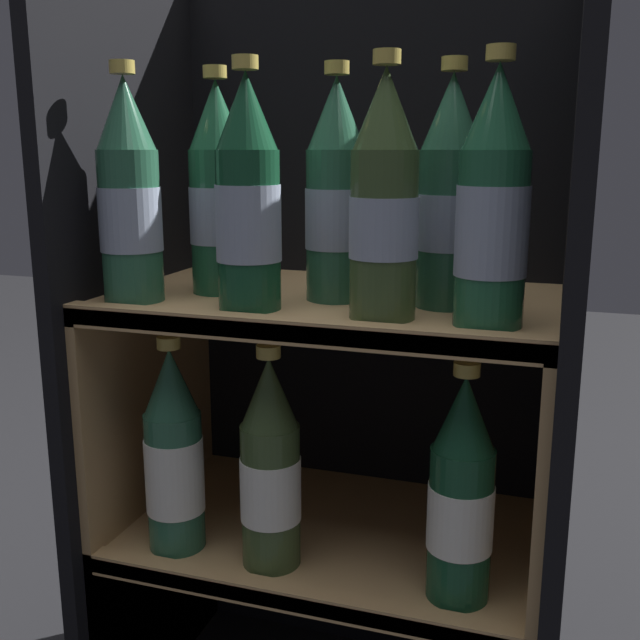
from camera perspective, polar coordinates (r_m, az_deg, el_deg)
The scene contains 15 objects.
fridge_back_wall at distance 1.07m, azimuth 3.66°, elevation -0.77°, with size 0.56×0.02×1.00m, color black.
fridge_side_left at distance 1.02m, azimuth -13.70°, elevation -1.80°, with size 0.02×0.36×1.00m, color black.
fridge_side_right at distance 0.87m, azimuth 18.18°, elevation -4.56°, with size 0.02×0.36×1.00m, color black.
shelf_lower at distance 1.02m, azimuth 0.73°, elevation -18.73°, with size 0.52×0.32×0.28m.
shelf_upper at distance 0.93m, azimuth 0.82°, elevation -8.65°, with size 0.52×0.32×0.58m.
bottle_upper_front_0 at distance 0.87m, azimuth -14.32°, elevation 8.95°, with size 0.07×0.07×0.26m.
bottle_upper_front_1 at distance 0.80m, azimuth -5.50°, elevation 8.93°, with size 0.07×0.07×0.26m.
bottle_upper_front_2 at distance 0.76m, azimuth 4.91°, elevation 8.82°, with size 0.07×0.07×0.26m.
bottle_upper_front_3 at distance 0.74m, azimuth 13.04°, elevation 8.30°, with size 0.07×0.07×0.26m.
bottle_upper_back_0 at distance 0.91m, azimuth -7.74°, elevation 9.38°, with size 0.07×0.07×0.26m.
bottle_upper_back_1 at distance 0.85m, azimuth 1.24°, elevation 9.28°, with size 0.07×0.07×0.26m.
bottle_upper_back_2 at distance 0.82m, azimuth 9.83°, elevation 9.01°, with size 0.07×0.07×0.26m.
bottle_lower_front_0 at distance 0.92m, azimuth -11.07°, elevation -10.23°, with size 0.07×0.07×0.26m.
bottle_lower_front_1 at distance 0.87m, azimuth -3.80°, elevation -11.33°, with size 0.07×0.07×0.26m.
bottle_lower_front_2 at distance 0.82m, azimuth 10.70°, elevation -13.07°, with size 0.07×0.07×0.26m.
Camera 1 is at (0.26, -0.68, 0.75)m, focal length 42.00 mm.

